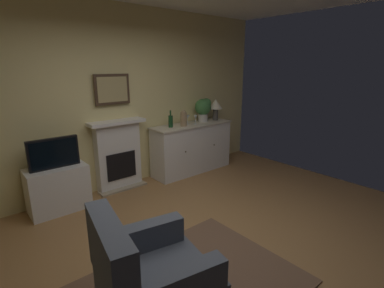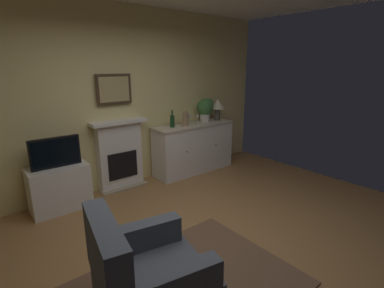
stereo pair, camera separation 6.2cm
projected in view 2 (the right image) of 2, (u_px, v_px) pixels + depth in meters
ground_plane at (202, 253)px, 3.10m from camera, size 6.25×4.46×0.10m
wall_rear at (108, 100)px, 4.36m from camera, size 6.25×0.06×2.80m
fireplace_unit at (120, 154)px, 4.53m from camera, size 0.87×0.30×1.10m
framed_picture at (114, 89)px, 4.30m from camera, size 0.55×0.04×0.45m
sideboard_cabinet at (194, 148)px, 5.26m from camera, size 1.57×0.49×0.89m
table_lamp at (218, 106)px, 5.43m from camera, size 0.26×0.26×0.40m
wine_bottle at (172, 121)px, 4.84m from camera, size 0.08×0.08×0.29m
wine_glass_left at (189, 117)px, 5.09m from camera, size 0.07×0.07×0.16m
wine_glass_center at (197, 117)px, 5.09m from camera, size 0.07×0.07×0.16m
vase_decorative at (185, 118)px, 4.93m from camera, size 0.11×0.11×0.28m
tv_cabinet at (60, 188)px, 3.88m from camera, size 0.75×0.42×0.61m
tv_set at (55, 152)px, 3.73m from camera, size 0.62×0.07×0.40m
potted_plant_small at (206, 108)px, 5.30m from camera, size 0.30×0.30×0.43m
armchair at (146, 278)px, 2.13m from camera, size 0.94×0.90×0.92m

